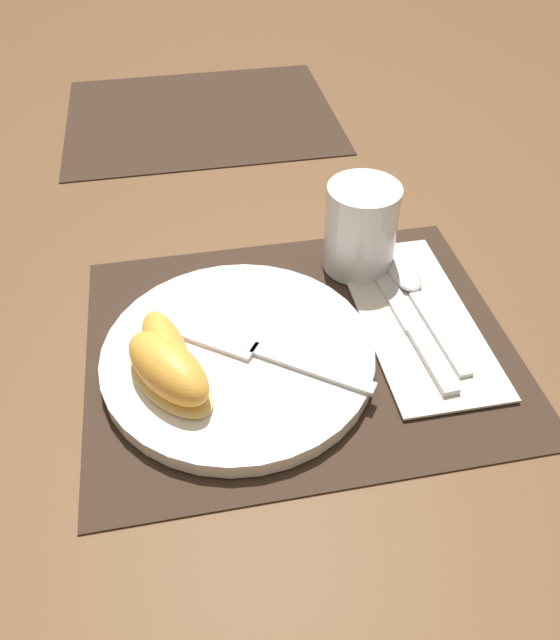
{
  "coord_description": "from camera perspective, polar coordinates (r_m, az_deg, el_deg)",
  "views": [
    {
      "loc": [
        -0.1,
        -0.43,
        0.45
      ],
      "look_at": [
        -0.02,
        0.01,
        0.02
      ],
      "focal_mm": 35.0,
      "sensor_mm": 36.0,
      "label": 1
    }
  ],
  "objects": [
    {
      "name": "spoon",
      "position": [
        0.69,
        12.03,
        2.85
      ],
      "size": [
        0.04,
        0.19,
        0.01
      ],
      "color": "silver",
      "rests_on": "napkin"
    },
    {
      "name": "fork",
      "position": [
        0.59,
        -1.7,
        -2.82
      ],
      "size": [
        0.17,
        0.13,
        0.0
      ],
      "color": "silver",
      "rests_on": "plate"
    },
    {
      "name": "placemat_far",
      "position": [
        1.06,
        -7.22,
        18.1
      ],
      "size": [
        0.42,
        0.34,
        0.0
      ],
      "color": "#38281E",
      "rests_on": "ground_plane"
    },
    {
      "name": "citrus_wedge_1",
      "position": [
        0.56,
        -10.16,
        -4.57
      ],
      "size": [
        0.1,
        0.12,
        0.05
      ],
      "color": "#F4DB84",
      "rests_on": "plate"
    },
    {
      "name": "citrus_wedge_0",
      "position": [
        0.58,
        -10.32,
        -2.98
      ],
      "size": [
        0.06,
        0.11,
        0.04
      ],
      "color": "#F4DB84",
      "rests_on": "plate"
    },
    {
      "name": "ground_plane",
      "position": [
        0.63,
        1.78,
        -2.31
      ],
      "size": [
        3.0,
        3.0,
        0.0
      ],
      "primitive_type": "plane",
      "color": "brown"
    },
    {
      "name": "napkin",
      "position": [
        0.66,
        12.29,
        0.27
      ],
      "size": [
        0.11,
        0.25,
        0.0
      ],
      "color": "silver",
      "rests_on": "placemat"
    },
    {
      "name": "knife",
      "position": [
        0.65,
        11.66,
        -0.02
      ],
      "size": [
        0.03,
        0.21,
        0.01
      ],
      "color": "silver",
      "rests_on": "napkin"
    },
    {
      "name": "placemat",
      "position": [
        0.63,
        1.78,
        -2.18
      ],
      "size": [
        0.42,
        0.34,
        0.0
      ],
      "color": "#38281E",
      "rests_on": "ground_plane"
    },
    {
      "name": "juice_glass",
      "position": [
        0.7,
        7.35,
        7.93
      ],
      "size": [
        0.08,
        0.08,
        0.1
      ],
      "color": "silver",
      "rests_on": "placemat"
    },
    {
      "name": "plate",
      "position": [
        0.6,
        -3.83,
        -3.26
      ],
      "size": [
        0.26,
        0.26,
        0.02
      ],
      "color": "white",
      "rests_on": "placemat"
    }
  ]
}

